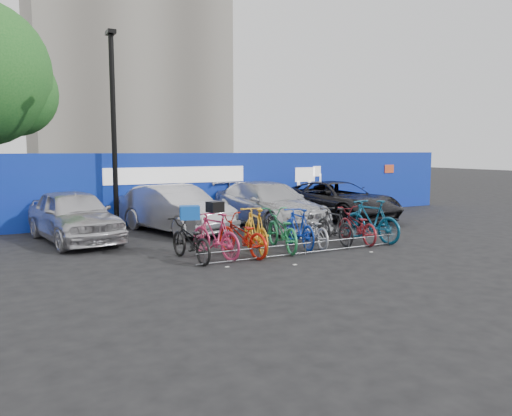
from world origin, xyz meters
TOP-DOWN VIEW (x-y plane):
  - ground at (0.00, 0.00)m, footprint 100.00×100.00m
  - hoarding at (0.01, 6.00)m, footprint 22.00×0.18m
  - lamppost at (-3.20, 5.40)m, footprint 0.25×0.50m
  - bike_rack at (-0.00, -0.60)m, footprint 5.60×0.03m
  - car_0 at (-4.68, 3.82)m, footprint 2.39×4.46m
  - car_1 at (-1.74, 3.99)m, footprint 2.69×4.60m
  - car_2 at (1.33, 3.65)m, footprint 2.46×5.18m
  - car_3 at (4.39, 4.02)m, footprint 2.90×5.20m
  - bike_0 at (-2.70, 0.02)m, footprint 0.85×1.88m
  - bike_1 at (-2.07, 0.06)m, footprint 0.93×1.86m
  - bike_2 at (-1.43, -0.01)m, footprint 0.99×1.96m
  - bike_3 at (-1.01, 0.07)m, footprint 0.86×1.95m
  - bike_4 at (-0.26, 0.11)m, footprint 1.00×2.05m
  - bike_5 at (0.29, 0.17)m, footprint 0.67×1.77m
  - bike_6 at (0.71, 0.18)m, footprint 0.82×1.78m
  - bike_7 at (1.43, 0.19)m, footprint 0.49×1.67m
  - bike_8 at (2.06, 0.06)m, footprint 0.82×1.86m
  - bike_9 at (2.54, 0.01)m, footprint 0.83×2.00m
  - cargo_crate at (-2.70, 0.02)m, footprint 0.50×0.42m
  - cargo_topcase at (-2.07, 0.06)m, footprint 0.39×0.37m

SIDE VIEW (x-z plane):
  - ground at x=0.00m, z-range 0.00..0.00m
  - bike_rack at x=0.00m, z-range 0.01..0.31m
  - bike_6 at x=0.71m, z-range 0.00..0.90m
  - bike_8 at x=2.06m, z-range 0.00..0.95m
  - bike_0 at x=-2.70m, z-range 0.00..0.95m
  - bike_2 at x=-1.43m, z-range 0.00..0.99m
  - bike_7 at x=1.43m, z-range 0.00..1.00m
  - bike_4 at x=-0.26m, z-range 0.00..1.03m
  - bike_5 at x=0.29m, z-range 0.00..1.04m
  - bike_1 at x=-2.07m, z-range 0.00..1.08m
  - bike_3 at x=-1.01m, z-range 0.00..1.14m
  - bike_9 at x=2.54m, z-range 0.00..1.17m
  - car_3 at x=4.39m, z-range 0.00..1.38m
  - car_1 at x=-1.74m, z-range 0.00..1.43m
  - car_0 at x=-4.68m, z-range 0.00..1.44m
  - car_2 at x=1.33m, z-range 0.00..1.46m
  - cargo_crate at x=-2.70m, z-range 0.95..1.26m
  - cargo_topcase at x=-2.07m, z-range 1.08..1.32m
  - hoarding at x=0.01m, z-range 0.00..2.40m
  - lamppost at x=-3.20m, z-range 0.22..6.33m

